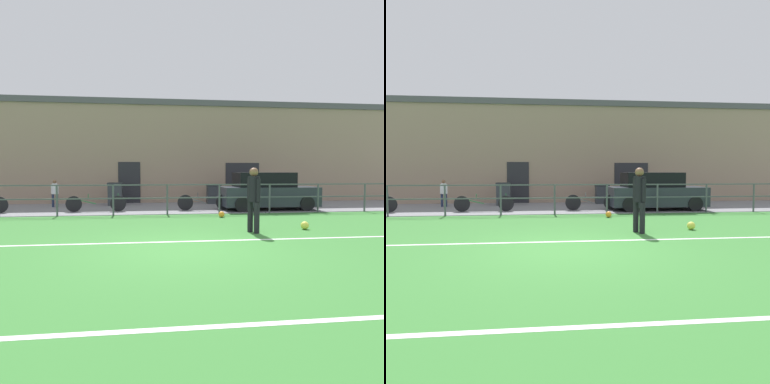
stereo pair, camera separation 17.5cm
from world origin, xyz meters
The scene contains 15 objects.
ground centered at (0.00, 0.00, -0.02)m, with size 60.00×44.00×0.04m, color #387A33.
field_line_touchline centered at (0.00, 0.77, 0.00)m, with size 36.00×0.11×0.00m, color white.
field_line_hash centered at (0.00, -3.87, 0.00)m, with size 36.00×0.11×0.00m, color white.
pavement_strip centered at (0.00, 8.50, 0.01)m, with size 48.00×5.00×0.02m, color slate.
perimeter_fence centered at (0.00, 6.00, 0.75)m, with size 36.07×0.07×1.15m.
clubhouse_facade centered at (0.00, 12.20, 2.65)m, with size 28.00×2.56×5.29m.
player_goalkeeper centered at (2.04, 1.75, 0.99)m, with size 0.31×0.45×1.74m.
soccer_ball_match centered at (3.65, 2.08, 0.11)m, with size 0.23×0.23×0.23m, color #E5E04C.
soccer_ball_spare centered at (1.86, 4.97, 0.11)m, with size 0.21×0.21×0.21m, color orange.
spectator_child centered at (-4.87, 9.35, 0.72)m, with size 0.33×0.22×1.23m.
parked_car_red centered at (4.29, 7.18, 0.76)m, with size 3.99×1.84×1.57m.
bicycle_parked_0 centered at (1.62, 7.20, 0.36)m, with size 2.25×0.04×0.74m.
bicycle_parked_2 centered at (-2.78, 7.20, 0.35)m, with size 2.37×0.04×0.73m.
trash_bin_0 centered at (-2.24, 9.79, 0.56)m, with size 0.68×0.58×1.07m.
trash_bin_1 centered at (2.57, 10.13, 0.51)m, with size 0.68×0.58×0.97m.
Camera 1 is at (-0.83, -7.56, 1.66)m, focal length 33.81 mm.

